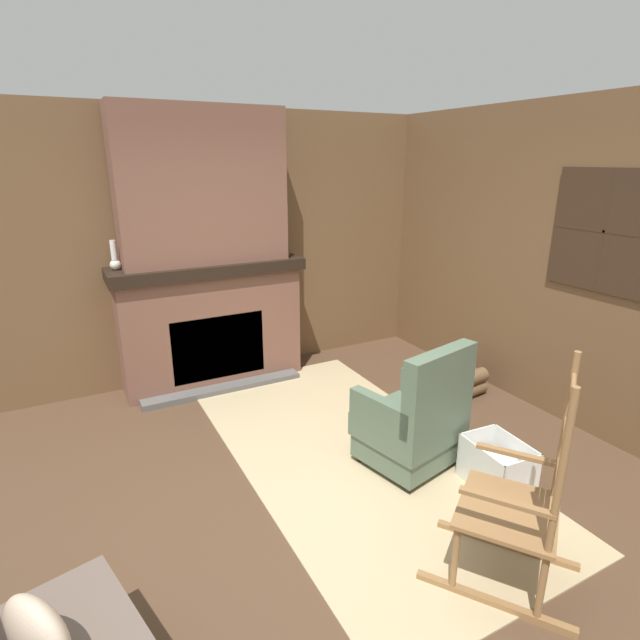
% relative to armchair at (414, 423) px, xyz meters
% --- Properties ---
extents(ground_plane, '(14.00, 14.00, 0.00)m').
position_rel_armchair_xyz_m(ground_plane, '(0.08, -0.86, -0.36)').
color(ground_plane, '#4C3523').
extents(wood_panel_wall_left, '(0.06, 5.57, 2.70)m').
position_rel_armchair_xyz_m(wood_panel_wall_left, '(-2.44, -0.86, 0.99)').
color(wood_panel_wall_left, brown).
rests_on(wood_panel_wall_left, ground).
extents(wood_panel_wall_back, '(5.57, 0.09, 2.70)m').
position_rel_armchair_xyz_m(wood_panel_wall_back, '(0.08, 1.65, 1.00)').
color(wood_panel_wall_back, brown).
rests_on(wood_panel_wall_back, ground).
extents(fireplace_hearth, '(0.65, 1.87, 1.25)m').
position_rel_armchair_xyz_m(fireplace_hearth, '(-2.17, -0.86, 0.26)').
color(fireplace_hearth, brown).
rests_on(fireplace_hearth, ground).
extents(chimney_breast, '(0.39, 1.55, 1.42)m').
position_rel_armchair_xyz_m(chimney_breast, '(-2.19, -0.86, 1.60)').
color(chimney_breast, brown).
rests_on(chimney_breast, fireplace_hearth).
extents(area_rug, '(3.37, 1.69, 0.01)m').
position_rel_armchair_xyz_m(area_rug, '(-0.37, -0.31, -0.36)').
color(area_rug, tan).
rests_on(area_rug, ground).
extents(armchair, '(0.74, 0.77, 0.99)m').
position_rel_armchair_xyz_m(armchair, '(0.00, 0.00, 0.00)').
color(armchair, '#516651').
rests_on(armchair, ground).
extents(rocking_chair, '(0.94, 0.86, 1.29)m').
position_rel_armchair_xyz_m(rocking_chair, '(1.10, -0.19, 0.07)').
color(rocking_chair, olive).
rests_on(rocking_chair, ground).
extents(firewood_stack, '(0.48, 0.48, 0.27)m').
position_rel_armchair_xyz_m(firewood_stack, '(-0.80, 1.16, -0.23)').
color(firewood_stack, brown).
rests_on(firewood_stack, ground).
extents(laundry_basket, '(0.47, 0.36, 0.34)m').
position_rel_armchair_xyz_m(laundry_basket, '(0.48, 0.37, -0.19)').
color(laundry_basket, white).
rests_on(laundry_basket, ground).
extents(oil_lamp_vase, '(0.10, 0.10, 0.27)m').
position_rel_armchair_xyz_m(oil_lamp_vase, '(-2.23, -1.69, 0.99)').
color(oil_lamp_vase, silver).
rests_on(oil_lamp_vase, fireplace_hearth).
extents(storage_case, '(0.14, 0.26, 0.16)m').
position_rel_armchair_xyz_m(storage_case, '(-2.23, -0.13, 0.97)').
color(storage_case, brown).
rests_on(storage_case, fireplace_hearth).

